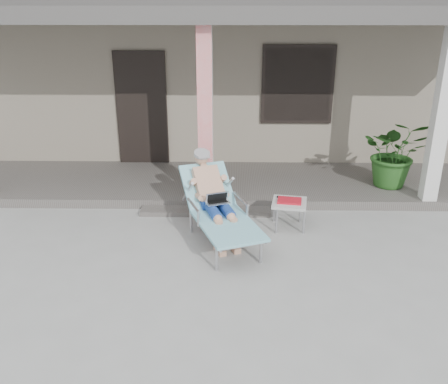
{
  "coord_description": "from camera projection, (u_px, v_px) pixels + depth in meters",
  "views": [
    {
      "loc": [
        0.41,
        -4.86,
        2.99
      ],
      "look_at": [
        0.31,
        0.6,
        0.85
      ],
      "focal_mm": 38.0,
      "sensor_mm": 36.0,
      "label": 1
    }
  ],
  "objects": [
    {
      "name": "porch_deck",
      "position": [
        209.0,
        183.0,
        8.38
      ],
      "size": [
        10.0,
        2.0,
        0.15
      ],
      "primitive_type": "cube",
      "color": "#605B56",
      "rests_on": "ground"
    },
    {
      "name": "side_table",
      "position": [
        289.0,
        204.0,
        6.75
      ],
      "size": [
        0.55,
        0.55,
        0.43
      ],
      "rotation": [
        0.0,
        0.0,
        -0.16
      ],
      "color": "#BCBCB7",
      "rests_on": "ground"
    },
    {
      "name": "porch_step",
      "position": [
        206.0,
        211.0,
        7.33
      ],
      "size": [
        2.0,
        0.3,
        0.07
      ],
      "primitive_type": "cube",
      "color": "#605B56",
      "rests_on": "ground"
    },
    {
      "name": "lounger",
      "position": [
        216.0,
        189.0,
        6.33
      ],
      "size": [
        1.24,
        1.86,
        1.17
      ],
      "rotation": [
        0.0,
        0.0,
        0.36
      ],
      "color": "#B7B7BC",
      "rests_on": "ground"
    },
    {
      "name": "potted_palm",
      "position": [
        395.0,
        153.0,
        7.85
      ],
      "size": [
        1.23,
        1.13,
        1.16
      ],
      "primitive_type": "imported",
      "rotation": [
        0.0,
        0.0,
        -0.25
      ],
      "color": "#26591E",
      "rests_on": "porch_deck"
    },
    {
      "name": "porch_overhang",
      "position": [
        207.0,
        20.0,
        7.34
      ],
      "size": [
        10.0,
        2.3,
        2.85
      ],
      "color": "silver",
      "rests_on": "porch_deck"
    },
    {
      "name": "ground",
      "position": [
        197.0,
        277.0,
        5.62
      ],
      "size": [
        60.0,
        60.0,
        0.0
      ],
      "primitive_type": "plane",
      "color": "#9E9E99",
      "rests_on": "ground"
    },
    {
      "name": "house",
      "position": [
        216.0,
        67.0,
        11.06
      ],
      "size": [
        10.4,
        5.4,
        3.3
      ],
      "color": "gray",
      "rests_on": "ground"
    }
  ]
}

